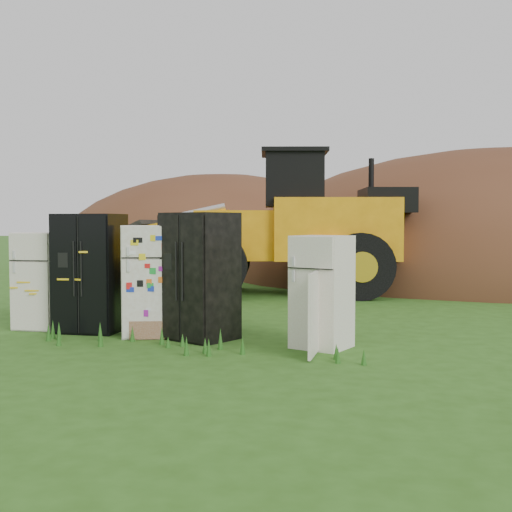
{
  "coord_description": "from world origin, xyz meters",
  "views": [
    {
      "loc": [
        4.43,
        -8.8,
        1.76
      ],
      "look_at": [
        0.54,
        2.0,
        1.16
      ],
      "focal_mm": 45.0,
      "sensor_mm": 36.0,
      "label": 1
    }
  ],
  "objects_px": {
    "fridge_open_door": "(322,292)",
    "wheel_loader": "(258,223)",
    "fridge_black_side": "(90,273)",
    "fridge_dark_mid": "(200,276)",
    "fridge_sticker": "(149,281)",
    "fridge_leftmost": "(41,280)"
  },
  "relations": [
    {
      "from": "fridge_leftmost",
      "to": "fridge_sticker",
      "type": "bearing_deg",
      "value": -8.11
    },
    {
      "from": "fridge_leftmost",
      "to": "fridge_dark_mid",
      "type": "xyz_separation_m",
      "value": [
        2.9,
        0.02,
        0.16
      ]
    },
    {
      "from": "fridge_sticker",
      "to": "wheel_loader",
      "type": "distance_m",
      "value": 6.15
    },
    {
      "from": "wheel_loader",
      "to": "fridge_open_door",
      "type": "bearing_deg",
      "value": -81.62
    },
    {
      "from": "fridge_leftmost",
      "to": "fridge_open_door",
      "type": "height_order",
      "value": "fridge_leftmost"
    },
    {
      "from": "fridge_black_side",
      "to": "fridge_dark_mid",
      "type": "distance_m",
      "value": 1.95
    },
    {
      "from": "fridge_black_side",
      "to": "fridge_sticker",
      "type": "relative_size",
      "value": 1.11
    },
    {
      "from": "fridge_sticker",
      "to": "fridge_dark_mid",
      "type": "bearing_deg",
      "value": -22.45
    },
    {
      "from": "fridge_sticker",
      "to": "wheel_loader",
      "type": "height_order",
      "value": "wheel_loader"
    },
    {
      "from": "fridge_sticker",
      "to": "fridge_open_door",
      "type": "xyz_separation_m",
      "value": [
        2.76,
        -0.02,
        -0.07
      ]
    },
    {
      "from": "fridge_leftmost",
      "to": "fridge_black_side",
      "type": "relative_size",
      "value": 0.84
    },
    {
      "from": "fridge_dark_mid",
      "to": "wheel_loader",
      "type": "height_order",
      "value": "wheel_loader"
    },
    {
      "from": "fridge_black_side",
      "to": "wheel_loader",
      "type": "distance_m",
      "value": 6.14
    },
    {
      "from": "fridge_leftmost",
      "to": "fridge_dark_mid",
      "type": "bearing_deg",
      "value": -7.62
    },
    {
      "from": "fridge_dark_mid",
      "to": "fridge_leftmost",
      "type": "bearing_deg",
      "value": -160.41
    },
    {
      "from": "fridge_leftmost",
      "to": "fridge_black_side",
      "type": "bearing_deg",
      "value": -6.53
    },
    {
      "from": "fridge_dark_mid",
      "to": "fridge_open_door",
      "type": "height_order",
      "value": "fridge_dark_mid"
    },
    {
      "from": "fridge_sticker",
      "to": "fridge_leftmost",
      "type": "bearing_deg",
      "value": 155.91
    },
    {
      "from": "fridge_sticker",
      "to": "wheel_loader",
      "type": "relative_size",
      "value": 0.24
    },
    {
      "from": "fridge_leftmost",
      "to": "wheel_loader",
      "type": "distance_m",
      "value": 6.37
    },
    {
      "from": "fridge_open_door",
      "to": "wheel_loader",
      "type": "xyz_separation_m",
      "value": [
        -3.14,
        6.09,
        0.97
      ]
    },
    {
      "from": "fridge_leftmost",
      "to": "fridge_black_side",
      "type": "height_order",
      "value": "fridge_black_side"
    }
  ]
}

